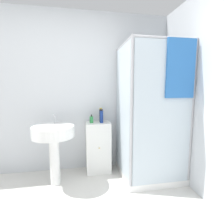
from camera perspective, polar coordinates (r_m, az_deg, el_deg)
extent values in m
cube|color=silver|center=(2.88, -15.11, 5.94)|extent=(6.40, 0.06, 2.50)
cube|color=white|center=(2.92, 11.68, -18.46)|extent=(0.85, 0.85, 0.09)
cylinder|color=#B2B2B7|center=(3.18, 16.19, 1.02)|extent=(0.04, 0.04, 1.94)
cylinder|color=#B2B2B7|center=(2.91, 1.72, 0.70)|extent=(0.04, 0.04, 1.94)
cylinder|color=#B2B2B7|center=(2.49, 24.60, -1.32)|extent=(0.04, 0.04, 1.94)
cylinder|color=#B2B2B7|center=(2.13, 6.37, -2.11)|extent=(0.04, 0.04, 1.94)
cylinder|color=#B2B2B7|center=(2.32, 17.21, 22.13)|extent=(0.81, 0.04, 0.04)
cylinder|color=#B2B2B7|center=(3.05, 9.71, 18.90)|extent=(0.81, 0.04, 0.04)
cylinder|color=#B2B2B7|center=(2.55, 3.89, 21.14)|extent=(0.04, 0.81, 0.04)
cylinder|color=#B2B2B7|center=(2.86, 20.86, 19.23)|extent=(0.04, 0.81, 0.04)
cube|color=silver|center=(2.27, 16.37, -1.08)|extent=(0.78, 0.01, 1.81)
cube|color=silver|center=(2.51, 3.42, 0.11)|extent=(0.01, 0.78, 1.81)
cylinder|color=#B7BABF|center=(3.07, 13.35, -2.02)|extent=(0.02, 0.02, 1.45)
cylinder|color=#B7BABF|center=(2.98, 14.23, 12.10)|extent=(0.07, 0.07, 0.04)
cube|color=#2D6BB7|center=(2.32, 21.52, 13.05)|extent=(0.37, 0.03, 0.71)
cube|color=white|center=(2.85, -4.56, -11.31)|extent=(0.38, 0.32, 0.80)
sphere|color=gold|center=(2.68, -4.18, -11.70)|extent=(0.02, 0.02, 0.02)
cylinder|color=white|center=(2.63, -18.20, -14.85)|extent=(0.14, 0.14, 0.68)
cylinder|color=white|center=(2.50, -18.63, -6.07)|extent=(0.56, 0.56, 0.15)
cylinder|color=#B7BABF|center=(2.66, -18.19, -2.11)|extent=(0.02, 0.02, 0.13)
cube|color=#B7BABF|center=(2.61, -18.34, -1.06)|extent=(0.02, 0.07, 0.02)
cylinder|color=green|center=(2.72, -6.73, -2.51)|extent=(0.06, 0.06, 0.10)
cylinder|color=black|center=(2.71, -6.75, -1.26)|extent=(0.02, 0.02, 0.02)
cube|color=black|center=(2.69, -6.74, -0.98)|extent=(0.01, 0.03, 0.01)
cylinder|color=black|center=(2.78, -3.66, -1.19)|extent=(0.05, 0.05, 0.20)
cylinder|color=gold|center=(2.76, -3.68, 1.09)|extent=(0.04, 0.04, 0.02)
cylinder|color=navy|center=(2.70, -3.48, -1.58)|extent=(0.05, 0.05, 0.19)
cylinder|color=black|center=(2.69, -3.50, 0.64)|extent=(0.05, 0.05, 0.02)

